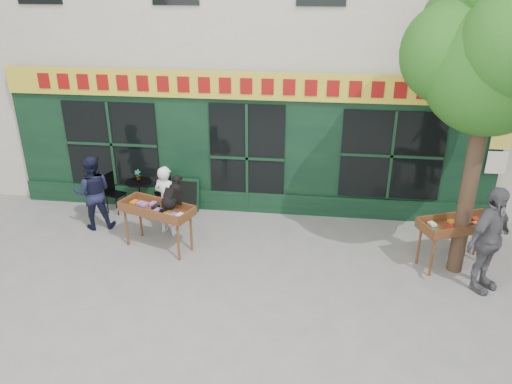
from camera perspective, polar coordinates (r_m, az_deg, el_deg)
ground at (r=9.92m, az=-2.92°, el=-8.00°), size 80.00×80.00×0.00m
street_tree at (r=9.14m, az=25.78°, el=14.56°), size 3.05×2.90×5.60m
book_cart_center at (r=10.21m, az=-11.26°, el=-2.21°), size 1.62×1.10×0.99m
dog at (r=9.87m, az=-9.63°, el=-0.02°), size 0.53×0.68×0.60m
woman at (r=10.79m, az=-10.19°, el=-0.95°), size 0.66×0.54×1.55m
book_cart_right at (r=10.16m, az=22.17°, el=-3.75°), size 1.62×1.15×0.99m
man_right at (r=9.54m, az=25.05°, el=-4.99°), size 1.17×1.13×1.97m
bistro_table at (r=12.02m, az=-13.19°, el=0.21°), size 0.60×0.60×0.76m
bistro_chair_left at (r=12.18m, az=-16.12°, el=0.28°), size 0.45×0.45×0.95m
bistro_chair_right at (r=11.89m, az=-10.21°, el=0.29°), size 0.49×0.49×0.95m
potted_plant at (r=11.88m, az=-13.36°, el=1.83°), size 0.16×0.11×0.29m
man_left at (r=11.41m, az=-18.14°, el=-0.04°), size 0.97×0.85×1.68m
chalkboard at (r=11.91m, az=-7.86°, el=-0.33°), size 0.57×0.22×0.79m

